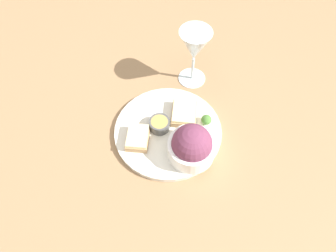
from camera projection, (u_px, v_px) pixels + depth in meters
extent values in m
plane|color=#93704C|center=(168.00, 133.00, 0.88)|extent=(4.00, 4.00, 0.00)
cylinder|color=silver|center=(168.00, 131.00, 0.87)|extent=(0.29, 0.29, 0.01)
cylinder|color=white|center=(191.00, 149.00, 0.81)|extent=(0.12, 0.12, 0.05)
sphere|color=#6B334C|center=(192.00, 144.00, 0.79)|extent=(0.10, 0.10, 0.10)
cylinder|color=#4C4C4C|center=(160.00, 124.00, 0.86)|extent=(0.05, 0.05, 0.03)
cylinder|color=tan|center=(159.00, 122.00, 0.85)|extent=(0.05, 0.05, 0.01)
cube|color=tan|center=(184.00, 114.00, 0.89)|extent=(0.09, 0.08, 0.02)
cube|color=beige|center=(184.00, 111.00, 0.88)|extent=(0.09, 0.08, 0.01)
cube|color=tan|center=(138.00, 138.00, 0.84)|extent=(0.08, 0.07, 0.02)
cube|color=beige|center=(137.00, 136.00, 0.83)|extent=(0.08, 0.07, 0.01)
cylinder|color=silver|center=(192.00, 78.00, 0.98)|extent=(0.08, 0.08, 0.01)
cylinder|color=silver|center=(193.00, 68.00, 0.95)|extent=(0.01, 0.01, 0.08)
cone|color=silver|center=(195.00, 46.00, 0.87)|extent=(0.09, 0.09, 0.09)
sphere|color=#477533|center=(206.00, 120.00, 0.87)|extent=(0.03, 0.03, 0.03)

